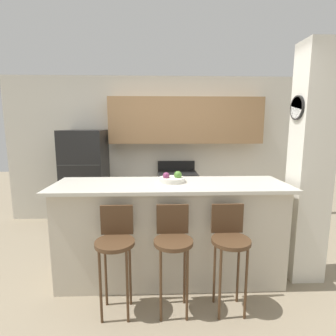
% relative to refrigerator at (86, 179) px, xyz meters
% --- Properties ---
extents(ground_plane, '(14.00, 14.00, 0.00)m').
position_rel_refrigerator_xyz_m(ground_plane, '(1.34, -1.57, -0.82)').
color(ground_plane, gray).
extents(wall_back, '(5.60, 0.38, 2.55)m').
position_rel_refrigerator_xyz_m(wall_back, '(1.49, 0.33, 0.68)').
color(wall_back, silver).
rests_on(wall_back, ground_plane).
extents(pillar_right, '(0.38, 0.32, 2.55)m').
position_rel_refrigerator_xyz_m(pillar_right, '(2.84, -1.60, 0.46)').
color(pillar_right, silver).
rests_on(pillar_right, ground_plane).
extents(counter_bar, '(2.51, 0.75, 1.09)m').
position_rel_refrigerator_xyz_m(counter_bar, '(1.34, -1.57, -0.27)').
color(counter_bar, beige).
rests_on(counter_bar, ground_plane).
extents(refrigerator, '(0.67, 0.73, 1.63)m').
position_rel_refrigerator_xyz_m(refrigerator, '(0.00, 0.00, 0.00)').
color(refrigerator, black).
rests_on(refrigerator, ground_plane).
extents(stove_range, '(0.67, 0.60, 1.07)m').
position_rel_refrigerator_xyz_m(stove_range, '(1.53, 0.07, -0.35)').
color(stove_range, silver).
rests_on(stove_range, ground_plane).
extents(bar_stool_left, '(0.35, 0.35, 0.98)m').
position_rel_refrigerator_xyz_m(bar_stool_left, '(0.82, -2.10, -0.16)').
color(bar_stool_left, '#4C331E').
rests_on(bar_stool_left, ground_plane).
extents(bar_stool_mid, '(0.35, 0.35, 0.98)m').
position_rel_refrigerator_xyz_m(bar_stool_mid, '(1.34, -2.10, -0.16)').
color(bar_stool_mid, '#4C331E').
rests_on(bar_stool_mid, ground_plane).
extents(bar_stool_right, '(0.35, 0.35, 0.98)m').
position_rel_refrigerator_xyz_m(bar_stool_right, '(1.85, -2.10, -0.16)').
color(bar_stool_right, '#4C331E').
rests_on(bar_stool_right, ground_plane).
extents(fruit_bowl, '(0.29, 0.29, 0.12)m').
position_rel_refrigerator_xyz_m(fruit_bowl, '(1.36, -1.50, 0.31)').
color(fruit_bowl, silver).
rests_on(fruit_bowl, counter_bar).
extents(trash_bin, '(0.28, 0.28, 0.38)m').
position_rel_refrigerator_xyz_m(trash_bin, '(0.55, -0.26, -0.63)').
color(trash_bin, '#59595B').
rests_on(trash_bin, ground_plane).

